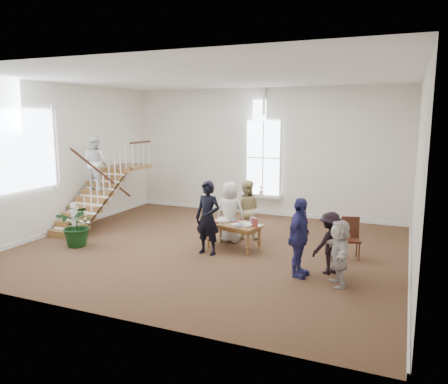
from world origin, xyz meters
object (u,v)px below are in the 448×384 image
at_px(elderly_woman, 230,212).
at_px(woman_cluster_b, 330,243).
at_px(woman_cluster_a, 299,238).
at_px(woman_cluster_c, 339,253).
at_px(police_officer, 208,218).
at_px(floor_plant, 78,225).
at_px(person_yellow, 246,209).
at_px(side_chair, 350,235).
at_px(library_table, 234,226).

bearing_deg(elderly_woman, woman_cluster_b, 152.47).
height_order(woman_cluster_a, woman_cluster_c, woman_cluster_a).
relative_size(elderly_woman, woman_cluster_c, 1.21).
distance_m(police_officer, woman_cluster_a, 2.62).
relative_size(elderly_woman, floor_plant, 1.46).
distance_m(woman_cluster_a, woman_cluster_c, 0.94).
bearing_deg(woman_cluster_b, elderly_woman, -78.40).
bearing_deg(woman_cluster_b, police_officer, -56.58).
distance_m(police_officer, person_yellow, 1.80).
bearing_deg(floor_plant, side_chair, 15.10).
height_order(library_table, elderly_woman, elderly_woman).
relative_size(woman_cluster_a, woman_cluster_b, 1.25).
distance_m(library_table, police_officer, 0.86).
bearing_deg(floor_plant, police_officer, 12.35).
xyz_separation_m(library_table, woman_cluster_c, (2.98, -1.52, 0.09)).
bearing_deg(woman_cluster_c, woman_cluster_a, -123.64).
bearing_deg(woman_cluster_c, library_table, -138.22).
bearing_deg(woman_cluster_c, police_officer, -125.38).
bearing_deg(police_officer, person_yellow, 83.88).
distance_m(elderly_woman, floor_plant, 4.18).
height_order(elderly_woman, side_chair, elderly_woman).
xyz_separation_m(woman_cluster_b, floor_plant, (-6.68, -0.55, -0.12)).
relative_size(woman_cluster_b, woman_cluster_c, 1.00).
distance_m(floor_plant, side_chair, 7.22).
height_order(library_table, police_officer, police_officer).
xyz_separation_m(police_officer, woman_cluster_c, (3.43, -0.87, -0.24)).
bearing_deg(woman_cluster_b, side_chair, -154.78).
bearing_deg(person_yellow, side_chair, 158.10).
distance_m(elderly_woman, woman_cluster_a, 3.10).
distance_m(woman_cluster_a, side_chair, 2.01).
bearing_deg(library_table, person_yellow, 106.91).
distance_m(elderly_woman, woman_cluster_c, 3.96).
xyz_separation_m(library_table, side_chair, (2.96, 0.45, -0.04)).
bearing_deg(side_chair, woman_cluster_a, -132.13).
bearing_deg(elderly_woman, library_table, 119.25).
xyz_separation_m(elderly_woman, side_chair, (3.32, -0.15, -0.28)).
height_order(police_officer, woman_cluster_a, police_officer).
bearing_deg(woman_cluster_a, person_yellow, 49.61).
bearing_deg(library_table, woman_cluster_c, -13.26).
height_order(person_yellow, woman_cluster_b, person_yellow).
bearing_deg(person_yellow, library_table, 83.22).
bearing_deg(library_table, woman_cluster_b, -4.23).
bearing_deg(police_officer, side_chair, 24.63).
height_order(woman_cluster_b, side_chair, woman_cluster_b).
xyz_separation_m(library_table, elderly_woman, (-0.36, 0.60, 0.24)).
bearing_deg(elderly_woman, person_yellow, -122.59).
xyz_separation_m(library_table, floor_plant, (-4.00, -1.43, -0.03)).
distance_m(elderly_woman, person_yellow, 0.58).
xyz_separation_m(woman_cluster_a, floor_plant, (-6.08, -0.10, -0.30)).
bearing_deg(woman_cluster_b, person_yellow, -88.32).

